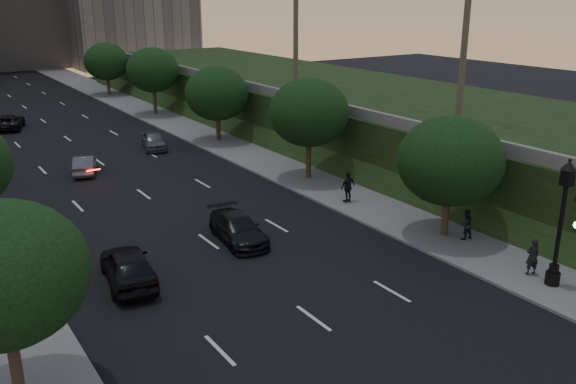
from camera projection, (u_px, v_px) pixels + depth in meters
road_surface at (108, 168)px, 43.08m from camera, size 16.00×140.00×0.02m
sidewalk_right at (235, 148)px, 48.41m from camera, size 4.50×140.00×0.15m
embankment at (366, 113)px, 52.35m from camera, size 18.00×90.00×4.00m
parapet_wall at (283, 94)px, 47.18m from camera, size 0.35×90.00×0.70m
tree_right_a at (450, 161)px, 29.73m from camera, size 5.20×5.20×6.24m
tree_right_b at (309, 112)px, 39.11m from camera, size 5.20×5.20×6.74m
tree_right_c at (217, 94)px, 49.59m from camera, size 5.20×5.20×6.24m
tree_right_d at (153, 70)px, 60.55m from camera, size 5.20×5.20×6.74m
tree_right_e at (106, 62)px, 72.62m from camera, size 5.20×5.20×6.24m
tree_left_a at (1, 274)px, 17.34m from camera, size 5.00×5.00×6.34m
street_lamp at (560, 229)px, 24.89m from camera, size 0.64×0.64×5.62m
sedan_near_left at (128, 266)px, 25.81m from camera, size 2.58×4.94×1.61m
sedan_mid_left at (85, 165)px, 41.70m from camera, size 2.53×4.10×1.28m
sedan_far_left at (9, 122)px, 55.31m from camera, size 3.57×5.20×1.32m
sedan_near_right at (238, 228)px, 30.30m from camera, size 2.43×4.82×1.34m
sedan_far_right at (154, 140)px, 48.27m from camera, size 2.52×4.33×1.38m
pedestrian_a at (532, 256)px, 26.32m from camera, size 0.72×0.60×1.68m
pedestrian_b at (466, 224)px, 30.13m from camera, size 0.85×0.72×1.56m
pedestrian_c at (348, 187)px, 35.47m from camera, size 1.14×0.59×1.86m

